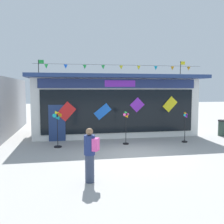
{
  "coord_description": "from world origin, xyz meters",
  "views": [
    {
      "loc": [
        -2.93,
        -10.28,
        2.86
      ],
      "look_at": [
        -0.54,
        2.83,
        1.62
      ],
      "focal_mm": 39.7,
      "sensor_mm": 36.0,
      "label": 1
    }
  ],
  "objects": [
    {
      "name": "trash_bin",
      "position": [
        6.4,
        3.24,
        0.49
      ],
      "size": [
        0.52,
        0.52,
        0.97
      ],
      "color": "#2D4238",
      "rests_on": "ground_plane"
    },
    {
      "name": "kite_shop_building",
      "position": [
        0.03,
        5.52,
        1.86
      ],
      "size": [
        10.19,
        5.1,
        4.73
      ],
      "color": "silver",
      "rests_on": "ground_plane"
    },
    {
      "name": "person_near_camera",
      "position": [
        -2.26,
        -2.9,
        0.89
      ],
      "size": [
        0.48,
        0.41,
        1.68
      ],
      "rotation": [
        0.0,
        0.0,
        4.24
      ],
      "color": "#333D56",
      "rests_on": "ground_plane"
    },
    {
      "name": "wind_spinner_far_left",
      "position": [
        -3.41,
        1.92,
        1.22
      ],
      "size": [
        0.45,
        0.37,
        1.81
      ],
      "color": "black",
      "rests_on": "ground_plane"
    },
    {
      "name": "wind_spinner_left",
      "position": [
        0.04,
        1.99,
        1.11
      ],
      "size": [
        0.35,
        0.3,
        1.73
      ],
      "color": "black",
      "rests_on": "ground_plane"
    },
    {
      "name": "wind_spinner_center_left",
      "position": [
        3.27,
        1.9,
        0.92
      ],
      "size": [
        0.31,
        0.3,
        1.64
      ],
      "color": "black",
      "rests_on": "ground_plane"
    },
    {
      "name": "ground_plane",
      "position": [
        0.0,
        0.0,
        0.0
      ],
      "size": [
        80.0,
        80.0,
        0.0
      ],
      "primitive_type": "plane",
      "color": "#ADAAA5"
    }
  ]
}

